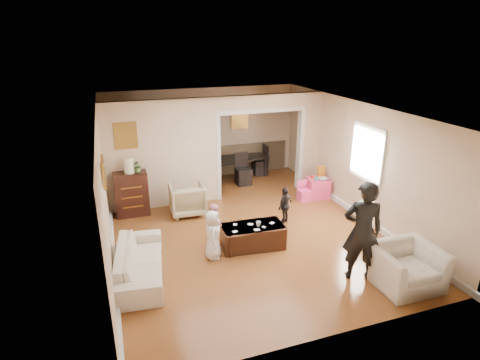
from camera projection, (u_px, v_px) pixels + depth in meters
name	position (u px, v px, depth m)	size (l,w,h in m)	color
floor	(243.00, 228.00, 8.59)	(7.00, 7.00, 0.00)	brown
partition_left	(164.00, 155.00, 9.32)	(2.75, 0.18, 2.60)	beige
partition_right	(308.00, 141.00, 10.49)	(0.55, 0.18, 2.60)	beige
partition_header	(261.00, 102.00, 9.68)	(2.22, 0.18, 0.35)	beige
window_pane	(368.00, 153.00, 8.53)	(0.03, 0.95, 1.10)	white
framed_art_partition	(126.00, 136.00, 8.79)	(0.45, 0.03, 0.55)	brown
framed_art_sofa_wall	(103.00, 172.00, 6.61)	(0.03, 0.55, 0.40)	brown
framed_art_alcove	(240.00, 118.00, 11.39)	(0.45, 0.03, 0.55)	brown
sofa	(140.00, 262.00, 6.79)	(1.93, 0.76, 0.56)	beige
armchair_back	(187.00, 199.00, 9.17)	(0.78, 0.81, 0.73)	tan
armchair_front	(406.00, 267.00, 6.53)	(1.07, 0.93, 0.69)	beige
dresser	(132.00, 194.00, 9.07)	(0.75, 0.42, 1.03)	#34150F
table_lamp	(129.00, 165.00, 8.83)	(0.22, 0.22, 0.36)	#FCF5CD
potted_plant	(138.00, 166.00, 8.90)	(0.26, 0.23, 0.29)	#466B2F
coffee_table	(253.00, 236.00, 7.77)	(1.22, 0.61, 0.46)	#3A1B12
coffee_cup	(258.00, 224.00, 7.66)	(0.10, 0.10, 0.09)	silver
play_table	(318.00, 188.00, 10.17)	(0.52, 0.52, 0.50)	#FF437F
cereal_box	(321.00, 172.00, 10.16)	(0.20, 0.07, 0.30)	yellow
cyan_cup	(316.00, 178.00, 9.99)	(0.08, 0.08, 0.08)	#23B1B0
toy_block	(312.00, 177.00, 10.14)	(0.08, 0.06, 0.05)	red
play_bowl	(323.00, 179.00, 9.98)	(0.24, 0.24, 0.06)	beige
dining_table	(236.00, 167.00, 11.57)	(1.76, 0.98, 0.62)	black
adult_person	(362.00, 231.00, 6.55)	(0.65, 0.43, 1.79)	black
child_kneel_a	(213.00, 235.00, 7.29)	(0.47, 0.31, 0.96)	white
child_kneel_b	(214.00, 225.00, 7.75)	(0.43, 0.34, 0.89)	pink
child_toddler	(285.00, 205.00, 8.69)	(0.50, 0.21, 0.86)	black
craft_papers	(252.00, 227.00, 7.64)	(0.93, 0.45, 0.00)	white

